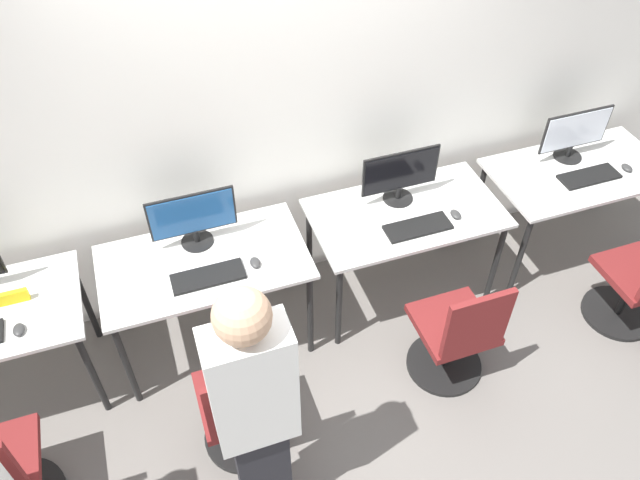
{
  "coord_description": "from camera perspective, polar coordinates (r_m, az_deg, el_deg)",
  "views": [
    {
      "loc": [
        -0.84,
        -2.27,
        3.41
      ],
      "look_at": [
        0.0,
        0.14,
        0.91
      ],
      "focal_mm": 35.0,
      "sensor_mm": 36.0,
      "label": 1
    }
  ],
  "objects": [
    {
      "name": "office_chair_left",
      "position": [
        3.54,
        -7.08,
        -15.26
      ],
      "size": [
        0.48,
        0.48,
        0.89
      ],
      "color": "black",
      "rests_on": "ground_plane"
    },
    {
      "name": "keyboard_left",
      "position": [
        3.62,
        -10.19,
        -3.31
      ],
      "size": [
        0.42,
        0.16,
        0.02
      ],
      "color": "black",
      "rests_on": "desk_left"
    },
    {
      "name": "desk_left",
      "position": [
        3.78,
        -10.46,
        -2.75
      ],
      "size": [
        1.22,
        0.68,
        0.76
      ],
      "color": "silver",
      "rests_on": "ground_plane"
    },
    {
      "name": "wall_back",
      "position": [
        3.77,
        -3.44,
        12.19
      ],
      "size": [
        12.0,
        0.05,
        2.8
      ],
      "color": "silver",
      "rests_on": "ground_plane"
    },
    {
      "name": "person_left",
      "position": [
        2.85,
        -5.95,
        -15.28
      ],
      "size": [
        0.36,
        0.23,
        1.73
      ],
      "color": "#232328",
      "rests_on": "ground_plane"
    },
    {
      "name": "monitor_left",
      "position": [
        3.71,
        -11.54,
        1.99
      ],
      "size": [
        0.51,
        0.19,
        0.37
      ],
      "color": "black",
      "rests_on": "desk_left"
    },
    {
      "name": "desk_right",
      "position": [
        4.06,
        7.8,
        1.72
      ],
      "size": [
        1.22,
        0.68,
        0.76
      ],
      "color": "silver",
      "rests_on": "ground_plane"
    },
    {
      "name": "mouse_far_left",
      "position": [
        3.68,
        -25.83,
        -7.4
      ],
      "size": [
        0.06,
        0.09,
        0.03
      ],
      "color": "#333333",
      "rests_on": "desk_far_left"
    },
    {
      "name": "ground_plane",
      "position": [
        4.18,
        0.63,
        -10.15
      ],
      "size": [
        20.0,
        20.0,
        0.0
      ],
      "primitive_type": "plane",
      "color": "slate"
    },
    {
      "name": "keyboard_far_right",
      "position": [
        4.6,
        23.39,
        5.35
      ],
      "size": [
        0.42,
        0.16,
        0.02
      ],
      "color": "black",
      "rests_on": "desk_far_right"
    },
    {
      "name": "mouse_far_right",
      "position": [
        4.78,
        26.26,
        5.95
      ],
      "size": [
        0.06,
        0.09,
        0.03
      ],
      "color": "#333333",
      "rests_on": "desk_far_right"
    },
    {
      "name": "office_chair_right",
      "position": [
        3.88,
        12.32,
        -8.69
      ],
      "size": [
        0.48,
        0.48,
        0.89
      ],
      "color": "black",
      "rests_on": "ground_plane"
    },
    {
      "name": "monitor_far_right",
      "position": [
        4.64,
        22.27,
        8.99
      ],
      "size": [
        0.51,
        0.19,
        0.37
      ],
      "color": "black",
      "rests_on": "desk_far_right"
    },
    {
      "name": "desk_far_right",
      "position": [
        4.71,
        22.43,
        5.18
      ],
      "size": [
        1.22,
        0.68,
        0.76
      ],
      "color": "silver",
      "rests_on": "ground_plane"
    },
    {
      "name": "mouse_left",
      "position": [
        3.65,
        -5.95,
        -2.06
      ],
      "size": [
        0.06,
        0.09,
        0.03
      ],
      "color": "#333333",
      "rests_on": "desk_left"
    },
    {
      "name": "keyboard_right",
      "position": [
        3.9,
        8.93,
        1.17
      ],
      "size": [
        0.42,
        0.16,
        0.02
      ],
      "color": "black",
      "rests_on": "desk_right"
    },
    {
      "name": "placard_far_left",
      "position": [
        3.81,
        -26.25,
        -4.71
      ],
      "size": [
        0.16,
        0.03,
        0.08
      ],
      "color": "yellow",
      "rests_on": "desk_far_left"
    },
    {
      "name": "monitor_right",
      "position": [
        3.98,
        7.35,
        5.92
      ],
      "size": [
        0.51,
        0.19,
        0.37
      ],
      "color": "black",
      "rests_on": "desk_right"
    },
    {
      "name": "mouse_right",
      "position": [
        4.02,
        12.3,
        2.31
      ],
      "size": [
        0.06,
        0.09,
        0.03
      ],
      "color": "#333333",
      "rests_on": "desk_right"
    }
  ]
}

